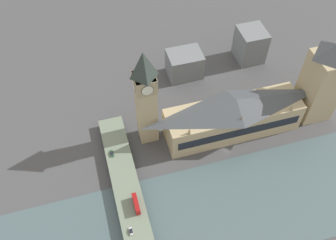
{
  "coord_description": "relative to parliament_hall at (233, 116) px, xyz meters",
  "views": [
    {
      "loc": [
        -111.71,
        68.71,
        188.36
      ],
      "look_at": [
        18.15,
        31.7,
        18.72
      ],
      "focal_mm": 40.0,
      "sensor_mm": 36.0,
      "label": 1
    }
  ],
  "objects": [
    {
      "name": "car_northbound_tail",
      "position": [
        -50.08,
        74.54,
        -8.13
      ],
      "size": [
        4.25,
        1.77,
        1.32
      ],
      "color": "silver",
      "rests_on": "road_bridge"
    },
    {
      "name": "car_southbound_lead",
      "position": [
        -1.17,
        75.23,
        -8.12
      ],
      "size": [
        4.56,
        1.86,
        1.35
      ],
      "color": "#2D5638",
      "rests_on": "road_bridge"
    },
    {
      "name": "victoria_tower",
      "position": [
        0.05,
        -55.08,
        14.17
      ],
      "size": [
        19.54,
        19.54,
        60.72
      ],
      "color": "tan",
      "rests_on": "ground_plane"
    },
    {
      "name": "parliament_hall",
      "position": [
        0.0,
        0.0,
        0.0
      ],
      "size": [
        22.61,
        82.63,
        28.61
      ],
      "color": "tan",
      "rests_on": "ground_plane"
    },
    {
      "name": "river_water",
      "position": [
        -49.69,
        8.0,
        -14.04
      ],
      "size": [
        59.23,
        360.0,
        0.3
      ],
      "primitive_type": "cube",
      "color": "#4C6066",
      "rests_on": "ground_plane"
    },
    {
      "name": "city_block_west",
      "position": [
        59.54,
        -37.61,
        -2.04
      ],
      "size": [
        20.03,
        18.6,
        24.31
      ],
      "color": "slate",
      "rests_on": "ground_plane"
    },
    {
      "name": "road_bridge",
      "position": [
        -49.69,
        71.6,
        -9.8
      ],
      "size": [
        150.46,
        14.78,
        5.4
      ],
      "color": "#5D6A59",
      "rests_on": "ground_plane"
    },
    {
      "name": "clock_tower",
      "position": [
        10.1,
        50.76,
        21.86
      ],
      "size": [
        12.09,
        12.09,
        67.69
      ],
      "color": "tan",
      "rests_on": "ground_plane"
    },
    {
      "name": "ground_plane",
      "position": [
        -14.08,
        8.0,
        -14.19
      ],
      "size": [
        600.0,
        600.0,
        0.0
      ],
      "primitive_type": "plane",
      "color": "#4C4C4F"
    },
    {
      "name": "city_block_center",
      "position": [
        55.95,
        12.9,
        -4.92
      ],
      "size": [
        18.2,
        23.46,
        18.54
      ],
      "color": "slate",
      "rests_on": "ground_plane"
    },
    {
      "name": "double_decker_bus_rear",
      "position": [
        -37.06,
        68.81,
        -6.07
      ],
      "size": [
        11.06,
        2.47,
        4.93
      ],
      "color": "red",
      "rests_on": "road_bridge"
    }
  ]
}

